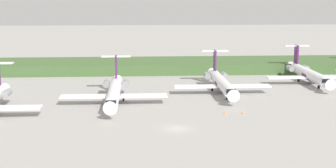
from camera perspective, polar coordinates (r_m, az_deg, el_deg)
The scene contains 7 objects.
ground_plane at distance 115.41m, azimuth -0.09°, elevation -1.19°, with size 500.00×500.00×0.00m, color #9E9B96.
grass_berm at distance 150.05m, azimuth -0.87°, elevation 2.16°, with size 320.00×20.00×3.11m, color #426033.
regional_jet_third at distance 106.57m, azimuth -6.29°, elevation -0.86°, with size 22.81×31.00×9.00m.
regional_jet_fourth at distance 117.55m, azimuth 6.23°, elevation 0.22°, with size 22.81×31.00×9.00m.
regional_jet_fifth at distance 134.41m, azimuth 16.05°, elevation 1.18°, with size 22.81×31.00×9.00m.
safety_cone_front_marker at distance 97.27m, azimuth 6.59°, elevation -3.34°, with size 0.44×0.44×0.55m, color orange.
safety_cone_mid_marker at distance 97.82m, azimuth 8.69°, elevation -3.31°, with size 0.44×0.44×0.55m, color orange.
Camera 1 is at (-6.47, -82.78, 23.62)m, focal length 52.21 mm.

